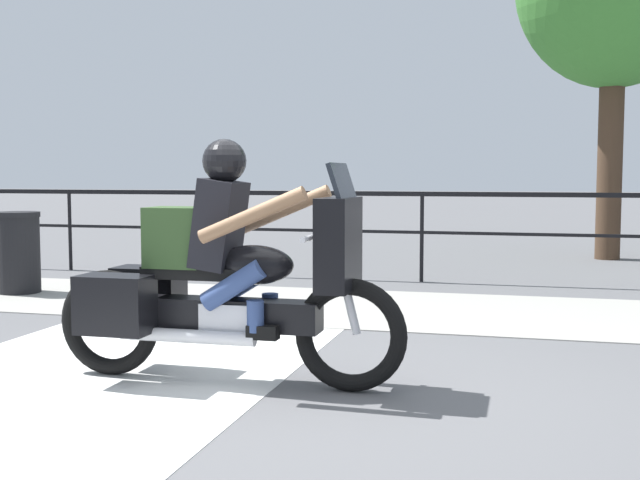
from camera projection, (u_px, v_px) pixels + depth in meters
name	position (u px, v px, depth m)	size (l,w,h in m)	color
ground_plane	(304.00, 398.00, 4.98)	(120.00, 120.00, 0.00)	#565659
sidewalk_band	(394.00, 309.00, 8.26)	(44.00, 2.40, 0.01)	#99968E
crosswalk_band	(65.00, 389.00, 5.18)	(2.61, 6.00, 0.01)	silver
fence_railing	(422.00, 211.00, 10.28)	(36.00, 0.05, 1.17)	black
motorcycle	(220.00, 277.00, 5.31)	(2.44, 0.76, 1.62)	black
trash_bin	(18.00, 253.00, 9.32)	(0.51, 0.51, 0.95)	black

